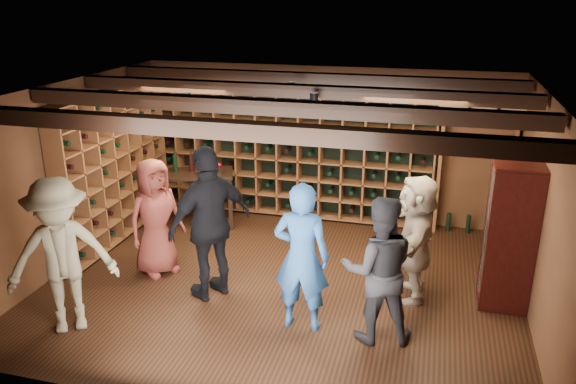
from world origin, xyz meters
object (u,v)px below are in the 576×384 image
(man_grey_suit, at_px, (378,270))
(guest_woman_black, at_px, (210,224))
(guest_khaki, at_px, (61,256))
(man_blue_shirt, at_px, (302,257))
(guest_red_floral, at_px, (155,217))
(guest_beige, at_px, (415,237))
(tasting_table, at_px, (195,179))
(display_cabinet, at_px, (509,240))

(man_grey_suit, xyz_separation_m, guest_woman_black, (-2.07, 0.41, 0.14))
(guest_khaki, bearing_deg, guest_woman_black, 5.77)
(man_blue_shirt, xyz_separation_m, guest_red_floral, (-2.18, 0.79, -0.07))
(guest_beige, xyz_separation_m, tasting_table, (-3.51, 1.41, -0.00))
(man_blue_shirt, bearing_deg, display_cabinet, -153.77)
(guest_khaki, bearing_deg, man_blue_shirt, -19.37)
(guest_khaki, xyz_separation_m, tasting_table, (0.18, 3.13, -0.10))
(man_blue_shirt, distance_m, man_grey_suit, 0.84)
(guest_red_floral, bearing_deg, guest_khaki, -161.70)
(guest_red_floral, relative_size, guest_woman_black, 0.83)
(display_cabinet, xyz_separation_m, guest_khaki, (-4.76, -1.81, 0.04))
(man_grey_suit, distance_m, guest_red_floral, 3.12)
(man_blue_shirt, bearing_deg, guest_khaki, 15.90)
(display_cabinet, distance_m, guest_beige, 1.07)
(man_blue_shirt, xyz_separation_m, guest_beige, (1.18, 1.01, -0.07))
(man_blue_shirt, distance_m, guest_red_floral, 2.32)
(tasting_table, bearing_deg, guest_beige, -42.29)
(tasting_table, bearing_deg, guest_woman_black, -81.72)
(guest_beige, bearing_deg, guest_khaki, -65.58)
(man_blue_shirt, xyz_separation_m, guest_khaki, (-2.51, -0.71, 0.03))
(guest_khaki, bearing_deg, tasting_table, 51.64)
(guest_khaki, distance_m, tasting_table, 3.13)
(display_cabinet, relative_size, man_blue_shirt, 1.01)
(guest_red_floral, distance_m, guest_beige, 3.36)
(display_cabinet, bearing_deg, guest_beige, -175.41)
(guest_woman_black, bearing_deg, man_grey_suit, 114.06)
(man_grey_suit, bearing_deg, display_cabinet, -155.36)
(man_blue_shirt, relative_size, man_grey_suit, 1.04)
(guest_woman_black, xyz_separation_m, tasting_table, (-1.11, 2.02, -0.17))
(display_cabinet, relative_size, guest_woman_black, 0.91)
(guest_woman_black, bearing_deg, guest_khaki, -13.83)
(guest_red_floral, distance_m, guest_woman_black, 1.03)
(man_blue_shirt, bearing_deg, guest_woman_black, -17.95)
(man_blue_shirt, height_order, tasting_table, man_blue_shirt)
(man_blue_shirt, distance_m, guest_woman_black, 1.30)
(display_cabinet, bearing_deg, guest_red_floral, -175.97)
(guest_woman_black, bearing_deg, guest_beige, 139.49)
(man_grey_suit, relative_size, guest_khaki, 0.93)
(display_cabinet, relative_size, guest_khaki, 0.98)
(guest_khaki, bearing_deg, display_cabinet, -14.32)
(guest_red_floral, bearing_deg, display_cabinet, -54.97)
(display_cabinet, bearing_deg, man_blue_shirt, -153.93)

